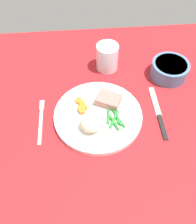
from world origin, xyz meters
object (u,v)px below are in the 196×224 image
Objects in this scene: knife at (158,113)px; salad_bowl at (170,69)px; dinner_plate at (98,116)px; meat_portion at (108,100)px; fork at (41,121)px; water_glass at (107,59)px.

salad_bowl reaches higher than knife.
knife is at bearing -0.86° from dinner_plate.
meat_portion reaches higher than fork.
salad_bowl is at bearing 27.60° from meat_portion.
water_glass reaches higher than knife.
meat_portion is 16.15cm from knife.
water_glass is (22.65, 22.37, 3.79)cm from fork.
dinner_plate is 17.52cm from fork.
meat_portion is at bearing 161.13° from knife.
dinner_plate is at bearing -148.51° from salad_bowl.
water_glass reaches higher than meat_portion.
water_glass is (-13.77, 22.40, 3.79)cm from knife.
meat_portion is at bearing -94.79° from water_glass.
fork is (-17.51, -0.26, -0.60)cm from dinner_plate.
water_glass is at bearing 47.46° from fork.
dinner_plate is 30.77cm from salad_bowl.
knife is at bearing -113.99° from salad_bowl.
water_glass is (1.50, 17.87, 1.09)cm from meat_portion.
water_glass is at bearing 85.21° from meat_portion.
dinner_plate is 5.97cm from meat_portion.
fork is (-21.15, -4.51, -2.69)cm from meat_portion.
knife is at bearing 2.77° from fork.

